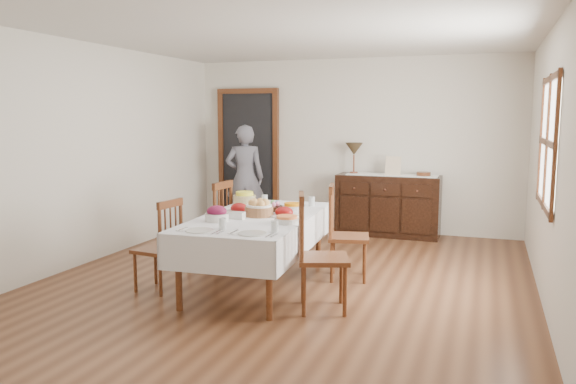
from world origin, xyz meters
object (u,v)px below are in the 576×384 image
(chair_right_far, at_px, (344,232))
(person, at_px, (245,174))
(dining_table, at_px, (257,224))
(chair_left_near, at_px, (161,245))
(table_lamp, at_px, (354,150))
(chair_left_far, at_px, (213,224))
(sideboard, at_px, (388,205))
(chair_right_near, at_px, (317,252))

(chair_right_far, bearing_deg, person, 32.32)
(dining_table, distance_m, chair_left_near, 0.98)
(dining_table, xyz_separation_m, chair_left_near, (-0.84, -0.48, -0.17))
(person, relative_size, table_lamp, 3.73)
(dining_table, height_order, person, person)
(person, bearing_deg, chair_left_far, 83.78)
(dining_table, xyz_separation_m, sideboard, (0.84, 2.92, -0.20))
(chair_left_near, relative_size, table_lamp, 2.02)
(dining_table, bearing_deg, chair_right_near, -35.10)
(chair_left_far, distance_m, sideboard, 2.92)
(chair_right_near, distance_m, person, 3.78)
(person, height_order, table_lamp, person)
(chair_left_near, xyz_separation_m, person, (-0.47, 3.11, 0.39))
(chair_left_near, xyz_separation_m, table_lamp, (1.16, 3.43, 0.77))
(dining_table, relative_size, chair_left_near, 2.36)
(chair_right_near, bearing_deg, chair_left_near, 70.19)
(dining_table, relative_size, sideboard, 1.48)
(chair_left_near, bearing_deg, sideboard, 159.94)
(table_lamp, bearing_deg, chair_right_far, -79.28)
(chair_right_near, relative_size, table_lamp, 2.31)
(chair_left_near, xyz_separation_m, chair_right_near, (1.63, -0.01, 0.07))
(chair_left_far, height_order, person, person)
(chair_left_far, distance_m, person, 2.26)
(chair_left_near, bearing_deg, chair_right_far, 128.88)
(dining_table, bearing_deg, chair_left_near, -153.49)
(dining_table, height_order, table_lamp, table_lamp)
(chair_right_near, relative_size, sideboard, 0.72)
(chair_left_far, xyz_separation_m, sideboard, (1.59, 2.44, -0.06))
(sideboard, bearing_deg, chair_right_far, -91.71)
(sideboard, distance_m, person, 2.21)
(chair_right_near, height_order, sideboard, chair_right_near)
(sideboard, distance_m, table_lamp, 0.96)
(sideboard, xyz_separation_m, table_lamp, (-0.52, 0.03, 0.80))
(chair_right_far, bearing_deg, chair_left_far, 80.17)
(sideboard, relative_size, person, 0.86)
(dining_table, height_order, chair_right_far, chair_right_far)
(dining_table, height_order, chair_left_near, chair_left_near)
(chair_left_near, relative_size, person, 0.54)
(dining_table, bearing_deg, person, 113.29)
(chair_right_far, height_order, person, person)
(chair_left_far, xyz_separation_m, person, (-0.56, 2.16, 0.35))
(chair_right_far, bearing_deg, dining_table, 112.90)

